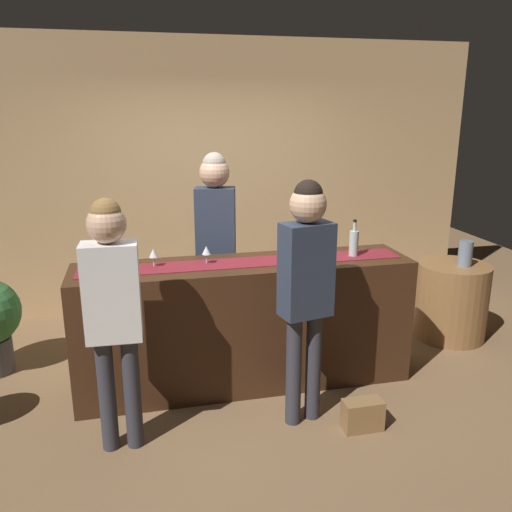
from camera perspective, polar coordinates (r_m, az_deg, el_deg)
ground_plane at (r=4.49m, az=-1.17°, el=-13.35°), size 10.00×10.00×0.00m
back_wall at (r=5.84m, az=-5.16°, el=8.50°), size 6.00×0.12×2.90m
bar_counter at (r=4.26m, az=-1.21°, el=-7.34°), size 2.65×0.60×1.02m
counter_runner_cloth at (r=4.09m, az=-1.25°, el=-0.71°), size 2.52×0.28×0.01m
wine_bottle_amber at (r=3.93m, az=-15.88°, el=-0.34°), size 0.07×0.07×0.30m
wine_bottle_clear at (r=4.31m, az=10.55°, el=1.43°), size 0.07×0.07×0.30m
wine_glass_near_customer at (r=4.04m, az=-5.40°, el=0.55°), size 0.07×0.07×0.14m
wine_glass_mid_counter at (r=4.02m, az=-11.06°, el=0.25°), size 0.07×0.07×0.14m
wine_glass_far_end at (r=4.10m, az=6.04°, el=0.74°), size 0.07×0.07×0.14m
bartender at (r=4.58m, az=-4.39°, el=2.71°), size 0.38×0.27×1.83m
customer_sipping at (r=3.55m, az=5.44°, el=-2.32°), size 0.37×0.27×1.74m
customer_browsing at (r=3.37m, az=-15.29°, el=-4.73°), size 0.35×0.23×1.68m
round_side_table at (r=5.48m, az=20.41°, el=-4.57°), size 0.68×0.68×0.74m
vase_on_side_table at (r=5.33m, az=21.74°, el=0.26°), size 0.13×0.13×0.24m
handbag at (r=3.92m, az=11.47°, el=-16.52°), size 0.28×0.14×0.22m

